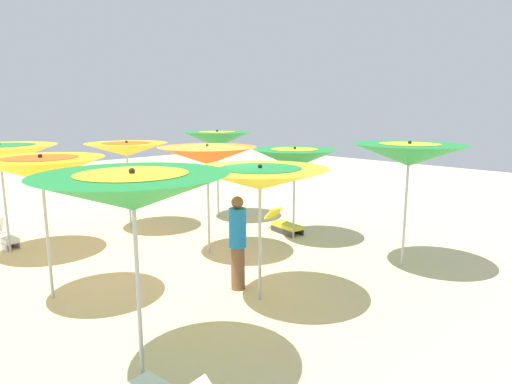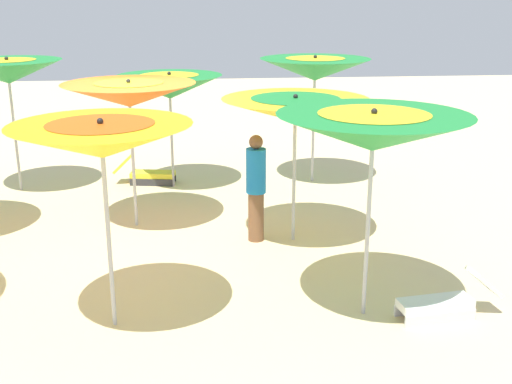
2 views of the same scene
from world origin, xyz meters
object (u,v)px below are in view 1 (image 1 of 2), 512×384
object	(u,v)px
beach_umbrella_7	(295,158)
beach_umbrella_8	(409,155)
beachgoer_0	(238,241)
beach_umbrella_3	(127,149)
beach_umbrella_0	(0,154)
beach_umbrella_1	(41,169)
beach_umbrella_4	(207,155)
lounger_0	(285,224)
beach_umbrella_6	(217,139)
beach_umbrella_2	(133,191)
lounger_2	(4,237)
beach_umbrella_5	(260,178)

from	to	relation	value
beach_umbrella_7	beach_umbrella_8	bearing A→B (deg)	-87.75
beach_umbrella_7	beachgoer_0	world-z (taller)	beach_umbrella_7
beach_umbrella_7	beach_umbrella_3	bearing A→B (deg)	122.63
beach_umbrella_0	beach_umbrella_7	bearing A→B (deg)	-34.34
beach_umbrella_1	beachgoer_0	world-z (taller)	beach_umbrella_1
beach_umbrella_4	beachgoer_0	world-z (taller)	beach_umbrella_4
beach_umbrella_4	lounger_0	world-z (taller)	beach_umbrella_4
beach_umbrella_3	beach_umbrella_7	size ratio (longest dim) A/B	1.03
beach_umbrella_3	beach_umbrella_6	distance (m)	2.52
beach_umbrella_2	beachgoer_0	bearing A→B (deg)	22.92
lounger_0	beachgoer_0	distance (m)	3.81
beach_umbrella_0	beach_umbrella_4	size ratio (longest dim) A/B	1.01
beach_umbrella_1	lounger_2	size ratio (longest dim) A/B	2.18
beach_umbrella_0	beach_umbrella_3	size ratio (longest dim) A/B	1.05
beach_umbrella_5	beachgoer_0	world-z (taller)	beach_umbrella_5
beach_umbrella_4	beach_umbrella_7	xyz separation A→B (m)	(2.17, -0.55, -0.18)
beach_umbrella_0	lounger_0	size ratio (longest dim) A/B	1.95
beach_umbrella_3	beach_umbrella_5	world-z (taller)	beach_umbrella_3
beach_umbrella_3	beachgoer_0	xyz separation A→B (m)	(-0.66, -5.02, -1.22)
beach_umbrella_4	beach_umbrella_5	size ratio (longest dim) A/B	1.06
beach_umbrella_5	beachgoer_0	size ratio (longest dim) A/B	1.36
beach_umbrella_7	lounger_2	xyz separation A→B (m)	(-5.23, 4.24, -1.76)
beach_umbrella_2	beach_umbrella_0	bearing A→B (deg)	88.11
beach_umbrella_6	lounger_0	distance (m)	3.19
beach_umbrella_5	beach_umbrella_1	bearing A→B (deg)	134.82
beach_umbrella_1	beach_umbrella_0	bearing A→B (deg)	86.45
lounger_2	beach_umbrella_6	bearing A→B (deg)	70.58
beach_umbrella_2	beach_umbrella_4	world-z (taller)	beach_umbrella_2
beach_umbrella_1	beach_umbrella_4	distance (m)	3.32
beach_umbrella_0	beach_umbrella_3	world-z (taller)	beach_umbrella_0
beach_umbrella_3	beach_umbrella_7	distance (m)	4.37
beach_umbrella_2	lounger_2	bearing A→B (deg)	87.75
beach_umbrella_1	beach_umbrella_4	size ratio (longest dim) A/B	1.01
beach_umbrella_0	beach_umbrella_5	size ratio (longest dim) A/B	1.07
beach_umbrella_8	beach_umbrella_3	bearing A→B (deg)	110.87
beach_umbrella_6	lounger_0	xyz separation A→B (m)	(0.20, -2.43, -2.07)
beach_umbrella_5	lounger_0	distance (m)	4.48
beachgoer_0	beach_umbrella_7	bearing A→B (deg)	-73.62
beach_umbrella_3	beach_umbrella_7	world-z (taller)	beach_umbrella_3
beach_umbrella_4	beach_umbrella_5	world-z (taller)	beach_umbrella_4
beach_umbrella_1	beach_umbrella_7	world-z (taller)	beach_umbrella_1
beach_umbrella_5	beach_umbrella_6	xyz separation A→B (m)	(3.10, 4.85, 0.24)
beach_umbrella_6	beach_umbrella_1	bearing A→B (deg)	-156.56
beach_umbrella_3	beach_umbrella_5	size ratio (longest dim) A/B	1.03
beach_umbrella_0	lounger_0	distance (m)	6.65
beach_umbrella_0	beach_umbrella_6	size ratio (longest dim) A/B	0.95
beach_umbrella_0	beach_umbrella_1	world-z (taller)	beach_umbrella_0
beach_umbrella_3	lounger_2	bearing A→B (deg)	169.03
beach_umbrella_2	beach_umbrella_6	distance (m)	7.68
beach_umbrella_0	beach_umbrella_3	distance (m)	2.94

